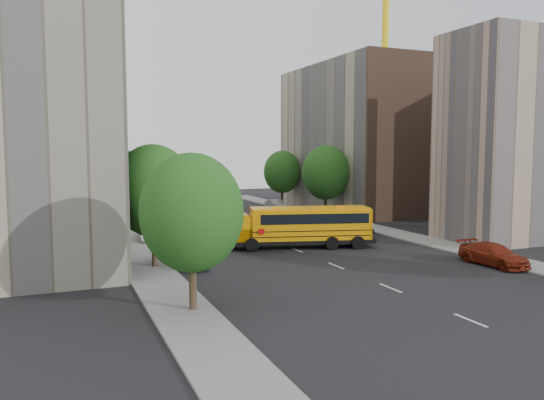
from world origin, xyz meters
TOP-DOWN VIEW (x-y plane):
  - ground at (0.00, 0.00)m, footprint 120.00×120.00m
  - sidewalk_left at (-11.50, 5.00)m, footprint 3.00×80.00m
  - sidewalk_right at (11.50, 5.00)m, footprint 3.00×80.00m
  - lane_markings at (0.00, 10.00)m, footprint 0.15×64.00m
  - building_left_cream at (-18.00, 6.00)m, footprint 10.00×26.00m
  - building_left_redbrick at (-18.00, 28.00)m, footprint 10.00×15.00m
  - building_left_near at (-18.00, -4.50)m, footprint 10.00×7.00m
  - building_right_near at (18.00, -4.50)m, footprint 10.00×7.00m
  - building_right_far at (18.00, 20.00)m, footprint 10.00×22.00m
  - building_right_sidewall at (18.00, 9.00)m, footprint 10.10×0.30m
  - tower_crane at (30.25, 28.00)m, footprint 28.50×1.20m
  - street_tree_0 at (-11.00, -14.00)m, footprint 4.80×4.80m
  - street_tree_1 at (-11.00, -4.00)m, footprint 5.12×5.12m
  - street_tree_2 at (-11.00, 14.00)m, footprint 4.99×4.99m
  - street_tree_4 at (11.00, 14.00)m, footprint 5.25×5.25m
  - street_tree_5 at (11.00, 26.00)m, footprint 4.86×4.86m
  - school_bus at (0.63, -1.09)m, footprint 11.61×5.41m
  - safari_truck at (6.64, 3.04)m, footprint 5.60×2.69m
  - parked_car_0 at (-8.80, -4.72)m, footprint 1.83×4.01m
  - parked_car_1 at (-9.60, 6.65)m, footprint 1.89×4.37m
  - parked_car_2 at (-8.80, 19.17)m, footprint 2.84×5.79m
  - parked_car_3 at (9.60, -11.75)m, footprint 2.25×5.03m
  - parked_car_4 at (9.60, 11.47)m, footprint 1.98×4.73m
  - parked_car_5 at (8.80, 22.76)m, footprint 1.54×4.21m

SIDE VIEW (x-z plane):
  - ground at x=0.00m, z-range 0.00..0.00m
  - lane_markings at x=0.00m, z-range 0.00..0.01m
  - sidewalk_left at x=-11.50m, z-range 0.00..0.12m
  - sidewalk_right at x=11.50m, z-range 0.00..0.12m
  - parked_car_0 at x=-8.80m, z-range 0.00..1.33m
  - parked_car_5 at x=8.80m, z-range 0.00..1.38m
  - parked_car_1 at x=-9.60m, z-range 0.00..1.40m
  - parked_car_3 at x=9.60m, z-range 0.00..1.43m
  - parked_car_2 at x=-8.80m, z-range 0.00..1.58m
  - parked_car_4 at x=9.60m, z-range 0.00..1.60m
  - safari_truck at x=6.64m, z-range 0.07..2.37m
  - school_bus at x=0.63m, z-range 0.19..3.39m
  - street_tree_0 at x=-11.00m, z-range 0.94..8.35m
  - street_tree_5 at x=11.00m, z-range 0.95..8.46m
  - street_tree_2 at x=-11.00m, z-range 0.97..8.68m
  - street_tree_1 at x=-11.00m, z-range 1.00..8.90m
  - street_tree_4 at x=11.00m, z-range 1.02..9.13m
  - building_left_redbrick at x=-18.00m, z-range 0.00..13.00m
  - building_left_near at x=-18.00m, z-range 0.00..17.00m
  - building_right_near at x=18.00m, z-range 0.00..17.00m
  - building_right_far at x=18.00m, z-range 0.00..18.00m
  - building_right_sidewall at x=18.00m, z-range 0.00..18.00m
  - building_left_cream at x=-18.00m, z-range 0.00..20.00m
  - tower_crane at x=30.25m, z-range 6.60..42.35m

